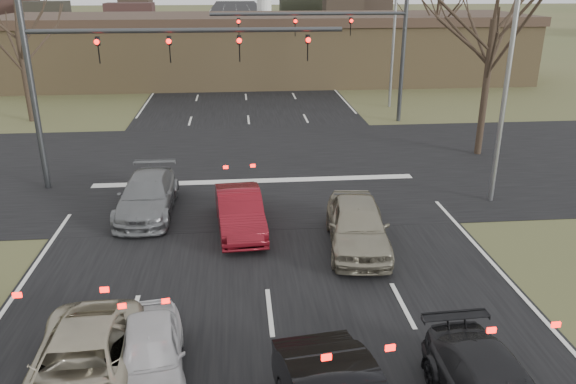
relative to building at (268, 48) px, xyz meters
name	(u,v)px	position (x,y,z in m)	size (l,w,h in m)	color
road_main	(241,49)	(-2.00, 22.00, -2.66)	(14.00, 300.00, 0.02)	black
road_cross	(254,166)	(-2.00, -23.00, -2.65)	(200.00, 14.00, 0.02)	black
building	(268,48)	(0.00, 0.00, 0.00)	(42.40, 10.40, 5.30)	olive
mast_arm_near	(116,61)	(-7.23, -25.00, 2.41)	(12.12, 0.24, 8.00)	#383A3D
mast_arm_far	(356,35)	(4.18, -15.00, 2.35)	(11.12, 0.24, 8.00)	#383A3D
streetlight_right_near	(506,53)	(6.82, -28.00, 2.92)	(2.34, 0.25, 10.00)	gray
streetlight_right_far	(392,20)	(7.32, -11.00, 2.92)	(2.34, 0.25, 10.00)	gray
car_silver_suv	(81,369)	(-6.00, -37.69, -2.02)	(2.14, 4.64, 1.29)	#B5AC92
car_white_sedan	(151,353)	(-4.67, -37.25, -2.06)	(1.44, 3.57, 1.22)	silver
car_grey_ahead	(147,195)	(-6.02, -28.04, -1.98)	(1.93, 4.75, 1.38)	slate
car_red_ahead	(240,211)	(-2.69, -29.84, -1.97)	(1.47, 4.21, 1.39)	maroon
car_silver_ahead	(357,225)	(1.00, -31.48, -1.89)	(1.84, 4.57, 1.56)	gray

